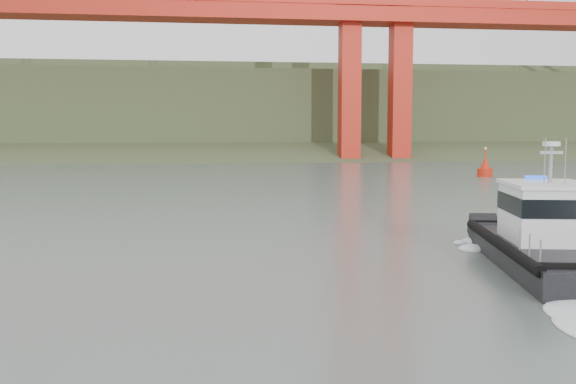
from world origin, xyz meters
name	(u,v)px	position (x,y,z in m)	size (l,w,h in m)	color
ground	(335,277)	(0.00, 0.00, 0.00)	(400.00, 400.00, 0.00)	#505F59
headlands	(221,119)	(0.00, 125.50, 7.05)	(500.00, 105.36, 27.12)	#3E512E
patrol_boat	(548,235)	(8.43, 0.56, 1.25)	(5.70, 10.80, 4.98)	black
nav_buoy	(485,168)	(25.49, 43.04, 0.88)	(1.61, 1.61, 3.35)	red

